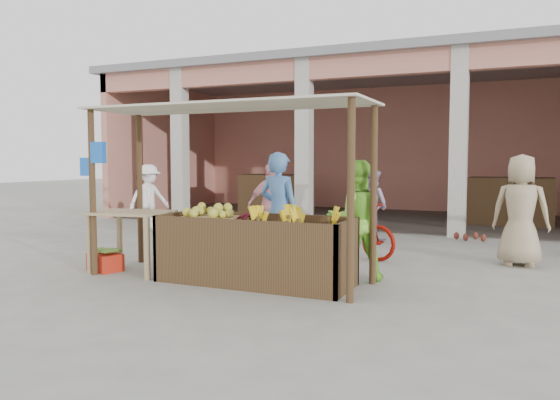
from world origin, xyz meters
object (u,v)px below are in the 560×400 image
at_px(fruit_stall, 255,254).
at_px(vendor_blue, 279,208).
at_px(side_table, 132,221).
at_px(red_crate, 105,262).
at_px(vendor_green, 356,217).
at_px(motorcycle, 348,229).

distance_m(fruit_stall, vendor_blue, 1.03).
relative_size(side_table, red_crate, 2.46).
distance_m(red_crate, vendor_blue, 2.72).
bearing_deg(red_crate, vendor_blue, 43.65).
height_order(red_crate, vendor_green, vendor_green).
relative_size(side_table, vendor_green, 0.70).
bearing_deg(vendor_blue, side_table, 36.88).
bearing_deg(red_crate, vendor_green, 34.51).
xyz_separation_m(red_crate, vendor_blue, (2.37, 1.05, 0.81)).
xyz_separation_m(vendor_blue, motorcycle, (0.61, 1.51, -0.46)).
bearing_deg(vendor_blue, motorcycle, -102.35).
distance_m(side_table, red_crate, 0.78).
bearing_deg(vendor_green, red_crate, -12.77).
bearing_deg(fruit_stall, motorcycle, 76.35).
xyz_separation_m(fruit_stall, side_table, (-1.95, -0.10, 0.36)).
height_order(vendor_blue, motorcycle, vendor_blue).
height_order(fruit_stall, side_table, side_table).
relative_size(red_crate, motorcycle, 0.27).
bearing_deg(fruit_stall, side_table, -177.09).
xyz_separation_m(vendor_blue, vendor_green, (1.20, -0.11, -0.07)).
xyz_separation_m(fruit_stall, motorcycle, (0.58, 2.38, 0.08)).
relative_size(vendor_green, motorcycle, 0.94).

